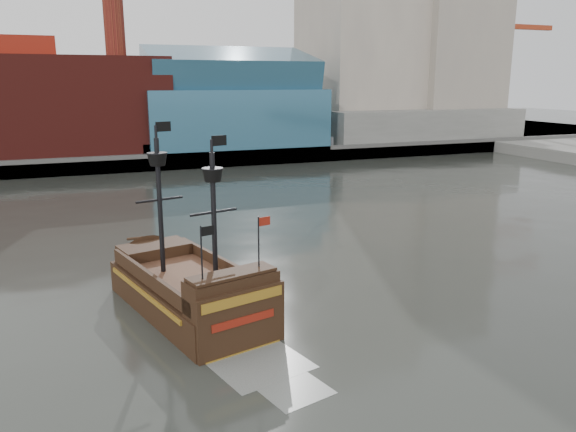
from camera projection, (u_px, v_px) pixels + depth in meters
name	position (u px, v px, depth m)	size (l,w,h in m)	color
ground	(410.00, 332.00, 30.91)	(400.00, 400.00, 0.00)	#2A2D27
promenade_far	(155.00, 143.00, 113.84)	(220.00, 60.00, 2.00)	slate
seawall	(184.00, 161.00, 87.10)	(220.00, 1.00, 2.60)	#4C4C49
skyline	(183.00, 19.00, 103.42)	(149.00, 45.00, 62.00)	brown
crane_a	(505.00, 55.00, 128.55)	(22.50, 4.00, 32.25)	slate
crane_b	(505.00, 72.00, 141.85)	(19.10, 4.00, 26.25)	slate
pirate_ship	(190.00, 296.00, 33.21)	(8.49, 16.74, 12.02)	black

